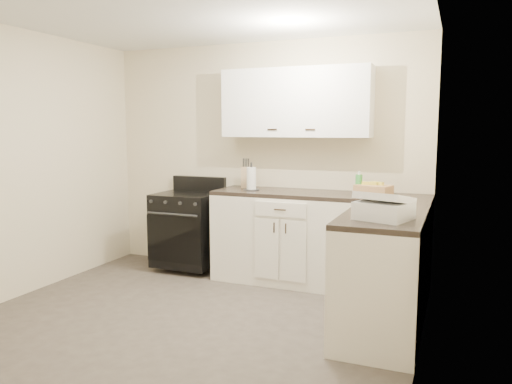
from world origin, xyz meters
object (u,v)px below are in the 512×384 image
at_px(stove, 187,229).
at_px(wicker_basket, 373,191).
at_px(countertop_grill, 384,211).
at_px(paper_towel, 251,179).
at_px(knife_block, 246,177).

distance_m(stove, wicker_basket, 2.11).
height_order(wicker_basket, countertop_grill, countertop_grill).
distance_m(stove, countertop_grill, 2.66).
xyz_separation_m(paper_towel, countertop_grill, (1.52, -1.20, -0.06)).
distance_m(knife_block, wicker_basket, 1.40).
distance_m(stove, knife_block, 0.90).
bearing_deg(stove, countertop_grill, -27.83).
relative_size(stove, paper_towel, 3.38).
bearing_deg(stove, wicker_basket, -0.60).
bearing_deg(countertop_grill, knife_block, 158.45).
relative_size(wicker_basket, countertop_grill, 0.93).
relative_size(paper_towel, countertop_grill, 0.70).
height_order(knife_block, countertop_grill, knife_block).
bearing_deg(knife_block, wicker_basket, -26.28).
relative_size(knife_block, paper_towel, 0.96).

